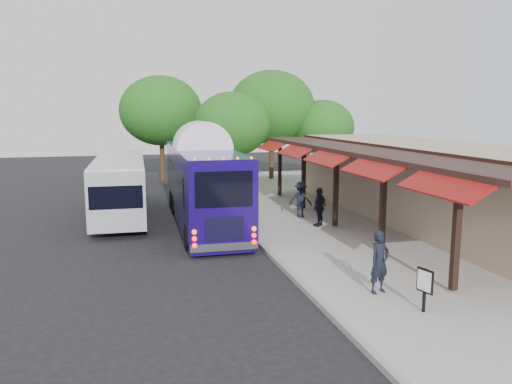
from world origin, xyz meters
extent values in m
plane|color=black|center=(0.00, 0.00, 0.00)|extent=(90.00, 90.00, 0.00)
cube|color=#9E9B93|center=(5.00, 4.00, 0.07)|extent=(10.00, 40.00, 0.15)
cube|color=gray|center=(0.05, 4.00, 0.07)|extent=(0.20, 40.00, 0.16)
cube|color=tan|center=(8.50, 4.00, 1.80)|extent=(5.00, 20.00, 3.60)
cube|color=black|center=(5.98, 4.00, 3.30)|extent=(0.06, 20.00, 0.60)
cube|color=#331E19|center=(4.90, 4.00, 3.40)|extent=(2.60, 20.00, 0.18)
cube|color=black|center=(3.78, -4.00, 1.80)|extent=(0.18, 0.18, 3.16)
cube|color=maroon|center=(3.35, -4.00, 3.15)|extent=(1.00, 3.20, 0.57)
cube|color=black|center=(3.78, 0.00, 1.80)|extent=(0.18, 0.18, 3.16)
cube|color=maroon|center=(3.35, 0.00, 3.15)|extent=(1.00, 3.20, 0.57)
cube|color=black|center=(3.78, 4.00, 1.80)|extent=(0.18, 0.18, 3.16)
cube|color=maroon|center=(3.35, 4.00, 3.15)|extent=(1.00, 3.20, 0.57)
cube|color=black|center=(3.78, 8.00, 1.80)|extent=(0.18, 0.18, 3.16)
cube|color=maroon|center=(3.35, 8.00, 3.15)|extent=(1.00, 3.20, 0.57)
cube|color=black|center=(3.78, 12.00, 1.80)|extent=(0.18, 0.18, 3.16)
cube|color=maroon|center=(3.35, 12.00, 3.15)|extent=(1.00, 3.20, 0.57)
sphere|color=teal|center=(4.20, -2.00, 2.88)|extent=(0.26, 0.26, 0.26)
sphere|color=teal|center=(4.20, 3.00, 2.88)|extent=(0.26, 0.26, 0.26)
sphere|color=teal|center=(4.20, 8.00, 2.88)|extent=(0.26, 0.26, 0.26)
cube|color=#18075B|center=(-1.45, 6.88, 1.92)|extent=(2.61, 11.42, 2.99)
cube|color=#18075B|center=(-1.45, 6.88, 0.28)|extent=(2.56, 11.30, 0.33)
ellipsoid|color=white|center=(-1.45, 6.88, 3.39)|extent=(2.61, 11.19, 0.53)
cube|color=black|center=(-1.45, 1.18, 2.42)|extent=(1.98, 0.06, 1.23)
cube|color=silver|center=(-1.45, 1.24, 0.40)|extent=(2.37, 0.21, 0.27)
sphere|color=#FF0C0C|center=(-2.49, 1.16, 0.64)|extent=(0.17, 0.17, 0.17)
sphere|color=#FF0C0C|center=(-0.41, 1.16, 0.64)|extent=(0.17, 0.17, 0.17)
cylinder|color=black|center=(-2.55, 2.55, 0.49)|extent=(0.30, 0.99, 0.99)
cylinder|color=black|center=(-0.35, 2.55, 0.49)|extent=(0.30, 0.99, 0.99)
cylinder|color=black|center=(-2.55, 10.52, 0.49)|extent=(0.30, 0.99, 0.99)
cylinder|color=black|center=(-0.35, 10.52, 0.49)|extent=(0.30, 0.99, 0.99)
cube|color=gray|center=(-5.07, 9.78, 1.52)|extent=(2.48, 10.50, 2.41)
cube|color=black|center=(-6.22, 9.78, 1.73)|extent=(0.20, 8.89, 0.91)
cube|color=black|center=(-3.93, 9.78, 1.73)|extent=(0.20, 8.89, 0.91)
cube|color=silver|center=(-5.07, 9.78, 2.76)|extent=(2.43, 10.29, 0.09)
cylinder|color=black|center=(-6.12, 6.12, 0.44)|extent=(0.27, 0.88, 0.87)
cylinder|color=black|center=(-4.03, 6.12, 0.44)|extent=(0.27, 0.88, 0.87)
cylinder|color=black|center=(-6.12, 12.92, 0.44)|extent=(0.27, 0.88, 0.87)
cylinder|color=black|center=(-4.03, 12.92, 0.44)|extent=(0.27, 0.88, 0.87)
imported|color=black|center=(1.80, -3.51, 1.01)|extent=(0.72, 0.58, 1.72)
imported|color=black|center=(0.60, 7.57, 1.05)|extent=(1.01, 0.87, 1.80)
imported|color=black|center=(3.21, 4.37, 0.99)|extent=(1.01, 0.95, 1.67)
imported|color=black|center=(3.07, 6.39, 0.98)|extent=(1.23, 1.08, 1.66)
cube|color=black|center=(2.23, -5.00, 0.70)|extent=(0.07, 0.07, 1.10)
cube|color=black|center=(2.23, -5.00, 0.95)|extent=(0.16, 0.49, 0.60)
cube|color=white|center=(2.20, -5.00, 0.95)|extent=(0.11, 0.41, 0.50)
cylinder|color=#382314|center=(2.01, 16.84, 1.43)|extent=(0.36, 0.36, 2.86)
ellipsoid|color=#175B16|center=(2.01, 16.84, 4.22)|extent=(4.93, 4.93, 4.19)
cylinder|color=#382314|center=(5.54, 19.77, 1.80)|extent=(0.36, 0.36, 3.61)
ellipsoid|color=#175B16|center=(5.54, 19.77, 5.33)|extent=(6.23, 6.23, 5.30)
cylinder|color=#382314|center=(9.04, 18.68, 1.33)|extent=(0.36, 0.36, 2.66)
ellipsoid|color=#175B16|center=(9.04, 18.68, 3.92)|extent=(4.59, 4.59, 3.90)
cylinder|color=#382314|center=(-2.19, 21.94, 1.72)|extent=(0.36, 0.36, 3.44)
ellipsoid|color=#175B16|center=(-2.19, 21.94, 5.09)|extent=(5.95, 5.95, 5.06)
camera|label=1|loc=(-4.67, -15.23, 5.02)|focal=35.00mm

